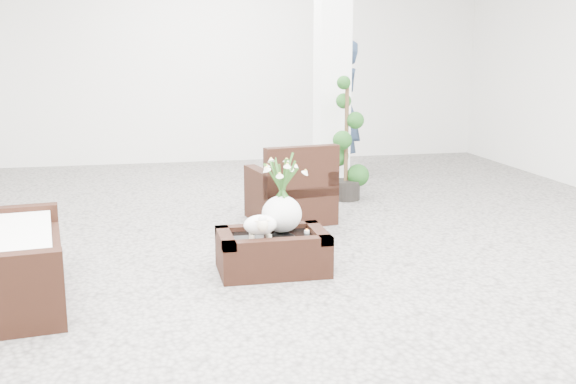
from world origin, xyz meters
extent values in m
plane|color=gray|center=(0.00, 0.00, 0.00)|extent=(11.00, 11.00, 0.00)
cube|color=white|center=(1.20, 2.80, 1.75)|extent=(0.40, 0.40, 3.50)
cube|color=black|center=(-0.19, -0.38, 0.16)|extent=(0.90, 0.60, 0.31)
ellipsoid|color=white|center=(-0.31, -0.48, 0.42)|extent=(0.28, 0.23, 0.21)
cylinder|color=white|center=(0.11, -0.36, 0.33)|extent=(0.04, 0.04, 0.03)
cube|color=black|center=(0.33, 1.32, 0.43)|extent=(0.92, 0.89, 0.86)
cube|color=black|center=(-2.22, -0.62, 0.41)|extent=(0.94, 1.64, 0.83)
imported|color=navy|center=(1.66, 3.81, 0.98)|extent=(0.49, 0.73, 1.96)
camera|label=1|loc=(-1.22, -5.81, 1.85)|focal=42.91mm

